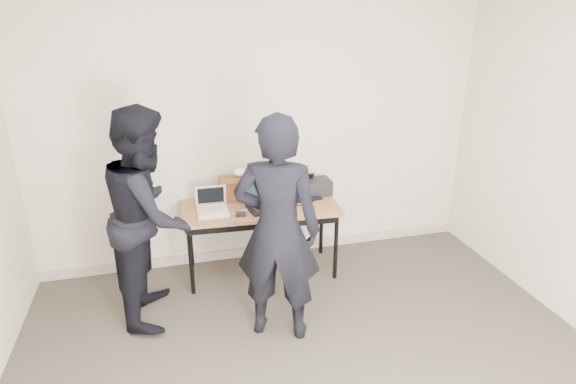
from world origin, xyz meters
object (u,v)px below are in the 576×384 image
object	(u,v)px
laptop_beige	(212,208)
equipment_box	(317,187)
leather_satchel	(238,188)
desk	(261,212)
laptop_right	(303,192)
laptop_center	(265,201)
person_typist	(277,230)
person_observer	(149,215)

from	to	relation	value
laptop_beige	equipment_box	size ratio (longest dim) A/B	1.10
leather_satchel	equipment_box	size ratio (longest dim) A/B	1.41
desk	equipment_box	world-z (taller)	equipment_box
leather_satchel	laptop_right	bearing A→B (deg)	-3.36
laptop_center	person_typist	world-z (taller)	person_typist
equipment_box	person_observer	size ratio (longest dim) A/B	0.14
equipment_box	person_typist	size ratio (longest dim) A/B	0.14
laptop_center	person_typist	distance (m)	0.95
equipment_box	person_observer	distance (m)	1.75
desk	laptop_beige	bearing A→B (deg)	-174.51
person_observer	person_typist	bearing A→B (deg)	-112.94
desk	laptop_beige	distance (m)	0.47
laptop_right	person_observer	distance (m)	1.59
laptop_right	person_observer	size ratio (longest dim) A/B	0.18
equipment_box	person_observer	bearing A→B (deg)	-160.60
laptop_center	leather_satchel	bearing A→B (deg)	122.49
desk	person_typist	distance (m)	0.98
laptop_beige	equipment_box	bearing A→B (deg)	11.37
desk	person_typist	size ratio (longest dim) A/B	0.83
desk	person_observer	world-z (taller)	person_observer
laptop_beige	equipment_box	distance (m)	1.11
laptop_center	person_observer	bearing A→B (deg)	-169.81
desk	leather_satchel	bearing A→B (deg)	131.35
laptop_right	person_observer	world-z (taller)	person_observer
person_typist	person_observer	size ratio (longest dim) A/B	1.01
laptop_right	person_typist	world-z (taller)	person_typist
laptop_center	laptop_right	distance (m)	0.46
laptop_right	laptop_center	bearing A→B (deg)	-165.63
leather_satchel	person_typist	size ratio (longest dim) A/B	0.20
person_typist	equipment_box	bearing A→B (deg)	-98.74
person_observer	laptop_beige	bearing A→B (deg)	-48.97
laptop_center	laptop_right	world-z (taller)	laptop_center
person_typist	person_observer	xyz separation A→B (m)	(-0.96, 0.56, -0.01)
laptop_beige	leather_satchel	xyz separation A→B (m)	(0.28, 0.25, 0.08)
equipment_box	laptop_right	bearing A→B (deg)	-166.49
laptop_center	leather_satchel	world-z (taller)	laptop_center
desk	laptop_beige	size ratio (longest dim) A/B	5.31
laptop_beige	person_typist	bearing A→B (deg)	-66.09
desk	leather_satchel	size ratio (longest dim) A/B	4.15
leather_satchel	equipment_box	xyz separation A→B (m)	(0.81, -0.04, -0.05)
person_typist	laptop_center	bearing A→B (deg)	-73.45
desk	leather_satchel	world-z (taller)	leather_satchel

